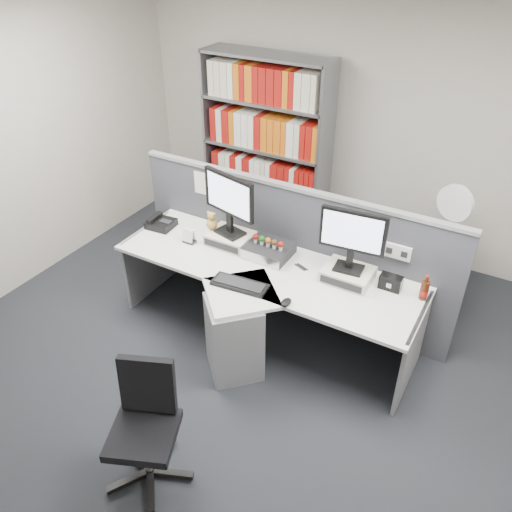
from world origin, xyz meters
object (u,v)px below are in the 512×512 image
Objects in this scene: desk at (253,306)px; desk_phone at (161,223)px; keyboard at (240,284)px; mouse at (286,302)px; speaker at (391,282)px; office_chair at (146,421)px; filing_cabinet at (439,273)px; monitor_right at (352,236)px; desk_fan at (455,207)px; shelving_unit at (266,151)px; desk_calendar at (189,237)px; cola_bottle at (424,290)px; desktop_pc at (269,250)px; monitor_left at (229,200)px.

desk_phone is (-1.16, 0.30, 0.30)m from desk.
mouse is (0.42, -0.03, 0.01)m from keyboard.
office_chair reaches higher than speaker.
desk is 3.71× the size of filing_cabinet.
monitor_right is 1.16m from desk_fan.
shelving_unit reaches higher than desk_fan.
desk_calendar reaches higher than filing_cabinet.
desk_phone is 0.40m from desk_calendar.
cola_bottle is (2.01, 0.22, 0.02)m from desk_calendar.
shelving_unit reaches higher than desk_calendar.
filing_cabinet is at bearing 38.90° from desktop_pc.
monitor_left is 0.76m from keyboard.
mouse is 1.20m from desk_calendar.
monitor_right is (0.65, 0.38, 0.67)m from desk.
cola_bottle is (0.26, -0.00, 0.02)m from speaker.
cola_bottle is (1.29, 0.55, 0.07)m from keyboard.
cola_bottle is at bearing -87.83° from filing_cabinet.
keyboard is 1.40m from cola_bottle.
mouse is 0.19× the size of desk_fan.
keyboard is 0.42m from mouse.
keyboard is 1.26m from office_chair.
speaker is at bearing 61.08° from office_chair.
office_chair is (1.16, -1.65, -0.30)m from desk_phone.
monitor_left is 1.50× the size of desktop_pc.
filing_cabinet is at bearing 66.29° from office_chair.
desk_fan is at bearing 92.17° from cola_bottle.
filing_cabinet is 0.81× the size of office_chair.
desk_calendar is 1.77m from office_chair.
desktop_pc is at bearing 129.71° from mouse.
shelving_unit is at bearing 105.63° from office_chair.
keyboard is (0.01, -0.50, -0.03)m from desktop_pc.
desk_phone is (-1.10, -0.08, -0.01)m from desktop_pc.
desk_fan reaches higher than desktop_pc.
monitor_left is at bearing -177.76° from speaker.
monitor_left reaches higher than cola_bottle.
desk_calendar is 0.07× the size of shelving_unit.
keyboard is 1.82× the size of desk_phone.
cola_bottle reaches higher than desk_phone.
desk is 0.50m from desktop_pc.
monitor_left is 1.06m from mouse.
filing_cabinet is at bearing 77.12° from speaker.
cola_bottle is 1.06m from filing_cabinet.
desk is 0.30m from keyboard.
mouse reaches higher than desk.
monitor_left is 0.82m from desk_phone.
desktop_pc is at bearing -141.10° from filing_cabinet.
desk is 19.39× the size of desk_calendar.
monitor_right is 1.40× the size of desktop_pc.
desktop_pc is 3.39× the size of mouse.
desktop_pc is 1.74× the size of cola_bottle.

